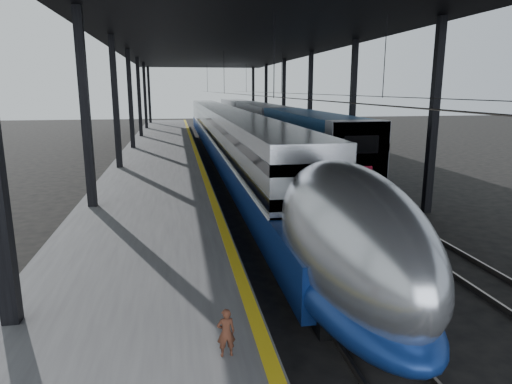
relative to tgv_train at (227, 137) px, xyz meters
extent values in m
plane|color=black|center=(-2.00, -23.47, -1.95)|extent=(160.00, 160.00, 0.00)
cube|color=#4C4C4F|center=(-5.50, -3.47, -1.45)|extent=(6.00, 80.00, 1.00)
cube|color=gold|center=(-2.70, -3.47, -0.94)|extent=(0.30, 80.00, 0.01)
cube|color=slate|center=(-0.72, -3.47, -1.87)|extent=(0.08, 80.00, 0.16)
cube|color=slate|center=(0.72, -3.47, -1.87)|extent=(0.08, 80.00, 0.16)
cube|color=slate|center=(4.28, -3.47, -1.87)|extent=(0.08, 80.00, 0.16)
cube|color=slate|center=(5.72, -3.47, -1.87)|extent=(0.08, 80.00, 0.16)
cube|color=black|center=(-7.80, -18.47, 2.55)|extent=(0.35, 0.35, 9.00)
cube|color=black|center=(7.60, -18.47, 2.55)|extent=(0.35, 0.35, 9.00)
cube|color=black|center=(-7.80, -8.47, 2.55)|extent=(0.35, 0.35, 9.00)
cube|color=black|center=(7.60, -8.47, 2.55)|extent=(0.35, 0.35, 9.00)
cube|color=black|center=(-7.80, 1.53, 2.55)|extent=(0.35, 0.35, 9.00)
cube|color=black|center=(7.60, 1.53, 2.55)|extent=(0.35, 0.35, 9.00)
cube|color=black|center=(-7.80, 11.53, 2.55)|extent=(0.35, 0.35, 9.00)
cube|color=black|center=(7.60, 11.53, 2.55)|extent=(0.35, 0.35, 9.00)
cube|color=black|center=(-7.80, 21.53, 2.55)|extent=(0.35, 0.35, 9.00)
cube|color=black|center=(7.60, 21.53, 2.55)|extent=(0.35, 0.35, 9.00)
cube|color=black|center=(-7.80, 31.53, 2.55)|extent=(0.35, 0.35, 9.00)
cube|color=black|center=(7.60, 31.53, 2.55)|extent=(0.35, 0.35, 9.00)
cube|color=black|center=(-0.10, -3.47, 7.30)|extent=(18.00, 75.00, 0.45)
cylinder|color=slate|center=(0.00, -3.47, 3.55)|extent=(0.03, 74.00, 0.03)
cylinder|color=slate|center=(5.00, -3.47, 3.55)|extent=(0.03, 74.00, 0.03)
cube|color=#ADAFB4|center=(0.00, 4.02, 0.28)|extent=(2.81, 57.00, 3.87)
cube|color=navy|center=(0.00, 2.52, -0.93)|extent=(2.88, 62.00, 1.50)
cube|color=silver|center=(0.00, 4.02, -0.16)|extent=(2.90, 57.00, 0.10)
cube|color=black|center=(0.00, 4.02, 1.39)|extent=(2.85, 57.00, 0.41)
cube|color=black|center=(0.00, 4.02, 0.28)|extent=(2.85, 57.00, 0.41)
ellipsoid|color=#ADAFB4|center=(0.00, -27.48, 0.13)|extent=(2.81, 8.40, 3.87)
ellipsoid|color=navy|center=(0.00, -27.48, -0.98)|extent=(2.88, 8.40, 1.65)
ellipsoid|color=black|center=(0.00, -30.08, 0.91)|extent=(1.45, 2.20, 0.87)
cube|color=black|center=(0.00, -27.48, -1.75)|extent=(2.13, 2.60, 0.40)
cube|color=black|center=(0.00, -5.48, -1.75)|extent=(2.13, 2.60, 0.40)
cube|color=navy|center=(5.00, -7.37, 0.23)|extent=(3.04, 18.00, 4.12)
cube|color=#97999F|center=(5.00, -15.77, 0.23)|extent=(3.09, 1.20, 4.18)
cube|color=black|center=(5.00, -16.39, 1.15)|extent=(1.85, 0.06, 0.92)
cube|color=#B50D29|center=(5.00, -16.39, -0.26)|extent=(1.30, 0.06, 0.60)
cube|color=#97999F|center=(5.00, 11.63, 0.23)|extent=(3.04, 18.00, 4.12)
cube|color=#97999F|center=(5.00, 30.63, 0.23)|extent=(3.04, 18.00, 4.12)
cube|color=black|center=(5.00, -13.37, -1.77)|extent=(2.39, 2.40, 0.36)
cube|color=black|center=(5.00, 8.63, -1.77)|extent=(2.39, 2.40, 0.36)
imported|color=#522A1B|center=(-3.46, -30.52, -0.48)|extent=(0.36, 0.25, 0.94)
camera|label=1|loc=(-4.24, -38.09, 3.88)|focal=32.00mm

